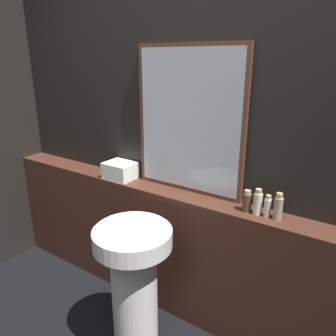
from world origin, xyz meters
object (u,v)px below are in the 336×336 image
Objects in this scene: pedestal_sink at (134,280)px; mirror at (189,121)px; conditioner_bottle at (258,202)px; lotion_bottle at (268,207)px; shampoo_bottle at (247,202)px; towel_stack at (120,170)px; body_wash_bottle at (278,207)px.

pedestal_sink is 0.91× the size of mirror.
lotion_bottle is at bearing 0.00° from conditioner_bottle.
shampoo_bottle is at bearing 180.00° from lotion_bottle.
mirror is at bearing 171.17° from conditioner_bottle.
towel_stack is 0.95m from shampoo_bottle.
shampoo_bottle is at bearing 0.00° from towel_stack.
mirror is 6.15× the size of conditioner_bottle.
lotion_bottle is (0.12, 0.00, -0.00)m from shampoo_bottle.
lotion_bottle is at bearing 0.00° from shampoo_bottle.
conditioner_bottle is (1.01, 0.00, 0.01)m from towel_stack.
lotion_bottle is at bearing 180.00° from body_wash_bottle.
towel_stack is 1.12m from body_wash_bottle.
towel_stack is 1.07m from lotion_bottle.
pedestal_sink is 5.54× the size of body_wash_bottle.
body_wash_bottle reaches higher than conditioner_bottle.
pedestal_sink is 3.88× the size of towel_stack.
body_wash_bottle reaches higher than lotion_bottle.
conditioner_bottle is (0.50, -0.08, -0.39)m from mirror.
pedestal_sink is 0.79m from towel_stack.
pedestal_sink is at bearing -140.24° from conditioner_bottle.
shampoo_bottle is 0.85× the size of conditioner_bottle.
mirror reaches higher than pedestal_sink.
conditioner_bottle is at bearing 0.00° from towel_stack.
lotion_bottle is (0.59, 0.44, 0.45)m from pedestal_sink.
conditioner_bottle is at bearing 0.00° from shampoo_bottle.
towel_stack is 1.45× the size of conditioner_bottle.
conditioner_bottle reaches higher than pedestal_sink.
mirror is 0.68m from lotion_bottle.
conditioner_bottle is 0.06m from lotion_bottle.
body_wash_bottle is at bearing 0.00° from shampoo_bottle.
pedestal_sink is 6.60× the size of shampoo_bottle.
shampoo_bottle is 0.17m from body_wash_bottle.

